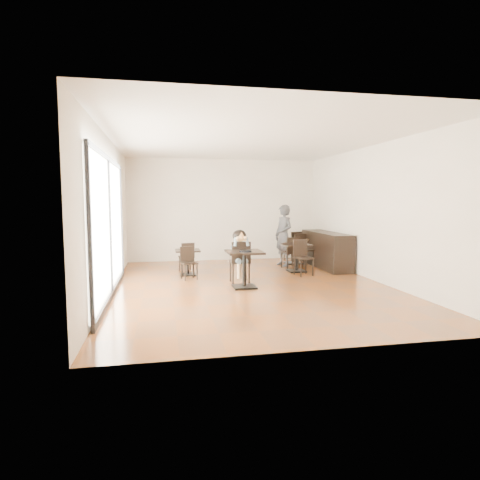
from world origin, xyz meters
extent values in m
cube|color=brown|center=(0.00, 0.00, 0.00)|extent=(6.00, 8.00, 0.01)
cube|color=white|center=(0.00, 0.00, 3.20)|extent=(6.00, 8.00, 0.01)
cube|color=white|center=(0.00, 4.00, 1.60)|extent=(6.00, 0.01, 3.20)
cube|color=white|center=(0.00, -4.00, 1.60)|extent=(6.00, 0.01, 3.20)
cube|color=white|center=(-3.00, 0.00, 1.60)|extent=(0.01, 8.00, 3.20)
cube|color=white|center=(3.00, 0.00, 1.60)|extent=(0.01, 8.00, 3.20)
cube|color=white|center=(-2.97, -0.50, 1.40)|extent=(0.04, 4.50, 2.60)
cylinder|color=black|center=(-0.20, -0.33, 0.82)|extent=(0.27, 0.27, 0.02)
imported|color=#3A3A3F|center=(1.53, 2.49, 0.89)|extent=(0.63, 0.76, 1.78)
cube|color=black|center=(2.65, 2.00, 0.50)|extent=(0.60, 2.40, 1.00)
camera|label=1|loc=(-1.94, -8.66, 1.90)|focal=30.00mm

